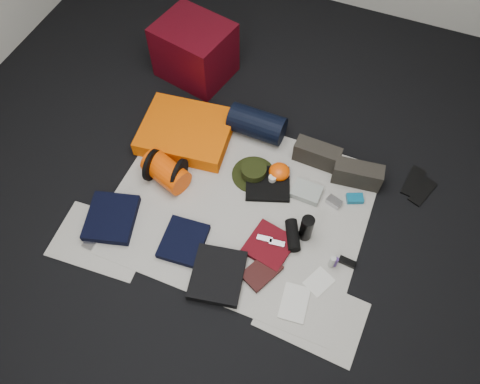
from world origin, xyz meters
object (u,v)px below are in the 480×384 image
at_px(navy_duffel, 257,124).
at_px(stuff_sack, 166,172).
at_px(water_bottle, 307,228).
at_px(paperback_book, 262,272).
at_px(sleeping_pad, 186,132).
at_px(compact_camera, 334,202).
at_px(red_cabinet, 195,51).

bearing_deg(navy_duffel, stuff_sack, -123.87).
xyz_separation_m(water_bottle, paperback_book, (-0.16, -0.33, -0.08)).
bearing_deg(sleeping_pad, navy_duffel, 25.76).
bearing_deg(paperback_book, water_bottle, 89.03).
height_order(sleeping_pad, water_bottle, water_bottle).
bearing_deg(compact_camera, sleeping_pad, -169.04).
relative_size(sleeping_pad, water_bottle, 3.03).
bearing_deg(water_bottle, red_cabinet, 139.64).
relative_size(red_cabinet, navy_duffel, 1.33).
bearing_deg(paperback_book, stuff_sack, 179.77).
xyz_separation_m(sleeping_pad, navy_duffel, (0.45, 0.22, 0.05)).
distance_m(red_cabinet, water_bottle, 1.61).
relative_size(sleeping_pad, stuff_sack, 2.02).
xyz_separation_m(red_cabinet, water_bottle, (1.22, -1.04, -0.11)).
bearing_deg(red_cabinet, navy_duffel, -19.13).
relative_size(compact_camera, paperback_book, 0.43).
xyz_separation_m(sleeping_pad, paperback_book, (0.86, -0.76, -0.04)).
bearing_deg(compact_camera, water_bottle, -91.40).
distance_m(navy_duffel, compact_camera, 0.76).
xyz_separation_m(red_cabinet, sleeping_pad, (0.21, -0.61, -0.15)).
relative_size(red_cabinet, water_bottle, 2.56).
bearing_deg(stuff_sack, sleeping_pad, 95.69).
distance_m(water_bottle, paperback_book, 0.38).
relative_size(water_bottle, paperback_book, 0.89).
xyz_separation_m(sleeping_pad, water_bottle, (1.02, -0.43, 0.05)).
relative_size(stuff_sack, water_bottle, 1.50).
height_order(sleeping_pad, stuff_sack, stuff_sack).
bearing_deg(red_cabinet, sleeping_pad, -59.11).
xyz_separation_m(red_cabinet, navy_duffel, (0.65, -0.40, -0.11)).
bearing_deg(red_cabinet, compact_camera, -17.32).
bearing_deg(compact_camera, red_cabinet, 168.49).
distance_m(compact_camera, paperback_book, 0.67).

